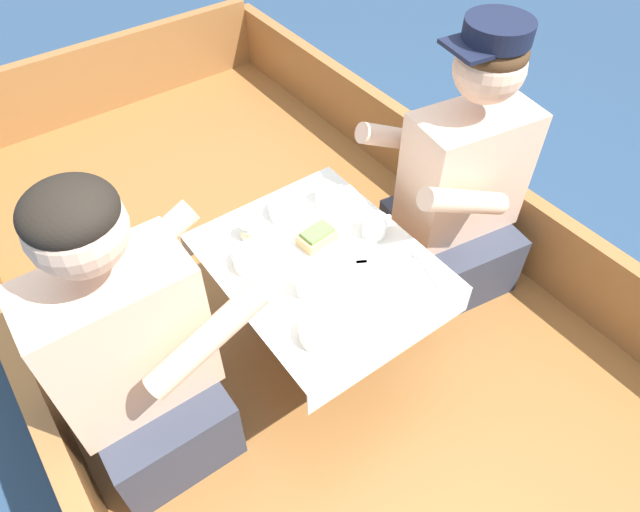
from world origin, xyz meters
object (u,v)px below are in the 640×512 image
object	(u,v)px
person_port	(134,357)
coffee_cup_starboard	(375,226)
sandwich	(317,236)
coffee_cup_port	(309,285)
coffee_cup_center	(327,195)
tin_can	(250,230)
person_starboard	(460,189)

from	to	relation	value
person_port	coffee_cup_starboard	bearing A→B (deg)	-1.70
sandwich	coffee_cup_port	bearing A→B (deg)	-133.09
coffee_cup_center	tin_can	bearing A→B (deg)	177.64
person_port	coffee_cup_center	size ratio (longest dim) A/B	9.36
coffee_cup_port	sandwich	bearing A→B (deg)	46.91
sandwich	tin_can	size ratio (longest dim) A/B	1.81
coffee_cup_starboard	coffee_cup_port	bearing A→B (deg)	-166.81
coffee_cup_port	coffee_cup_center	world-z (taller)	coffee_cup_port
person_port	coffee_cup_port	size ratio (longest dim) A/B	10.20
coffee_cup_starboard	tin_can	distance (m)	0.39
coffee_cup_port	coffee_cup_starboard	size ratio (longest dim) A/B	0.92
coffee_cup_starboard	coffee_cup_center	xyz separation A→B (m)	(-0.03, 0.21, -0.00)
coffee_cup_center	person_starboard	bearing A→B (deg)	-26.67
coffee_cup_center	tin_can	distance (m)	0.29
sandwich	coffee_cup_center	size ratio (longest dim) A/B	1.14
person_starboard	tin_can	world-z (taller)	person_starboard
person_starboard	coffee_cup_port	distance (m)	0.70
person_port	tin_can	xyz separation A→B (m)	(0.48, 0.19, 0.05)
coffee_cup_port	coffee_cup_starboard	distance (m)	0.32
coffee_cup_starboard	coffee_cup_center	size ratio (longest dim) A/B	1.00
coffee_cup_starboard	tin_can	size ratio (longest dim) A/B	1.59
person_port	person_starboard	distance (m)	1.19
sandwich	tin_can	distance (m)	0.21
coffee_cup_center	tin_can	world-z (taller)	coffee_cup_center
coffee_cup_port	coffee_cup_center	xyz separation A→B (m)	(0.28, 0.28, -0.00)
person_port	coffee_cup_center	bearing A→B (deg)	13.58
sandwich	coffee_cup_starboard	world-z (taller)	coffee_cup_starboard
coffee_cup_port	tin_can	world-z (taller)	coffee_cup_port
coffee_cup_port	person_port	bearing A→B (deg)	168.08
person_port	sandwich	xyz separation A→B (m)	(0.63, 0.04, 0.05)
person_port	tin_can	world-z (taller)	person_port
tin_can	coffee_cup_center	bearing A→B (deg)	-2.36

